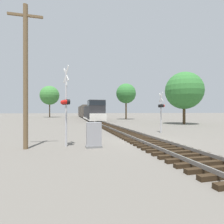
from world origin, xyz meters
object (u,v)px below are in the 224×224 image
(tree_deep_background, at_px, (50,95))
(crossing_signal_far, at_px, (161,108))
(freight_train, at_px, (86,112))
(utility_pole, at_px, (26,74))
(crossing_signal_near, at_px, (66,103))
(tree_far_right, at_px, (184,91))
(tree_mid_background, at_px, (126,94))
(relay_cabinet, at_px, (94,135))

(tree_deep_background, bearing_deg, crossing_signal_far, -72.59)
(freight_train, bearing_deg, utility_pole, -99.41)
(freight_train, distance_m, crossing_signal_far, 39.62)
(crossing_signal_near, distance_m, tree_far_right, 23.24)
(freight_train, relative_size, tree_mid_background, 5.03)
(tree_mid_background, height_order, tree_deep_background, tree_deep_background)
(tree_deep_background, bearing_deg, tree_far_right, -58.04)
(freight_train, relative_size, relay_cabinet, 32.69)
(utility_pole, bearing_deg, relay_cabinet, -7.24)
(crossing_signal_far, xyz_separation_m, tree_mid_background, (5.70, 28.22, 4.33))
(freight_train, relative_size, crossing_signal_near, 10.03)
(freight_train, xyz_separation_m, crossing_signal_far, (3.57, -39.46, 0.39))
(crossing_signal_near, height_order, relay_cabinet, crossing_signal_near)
(freight_train, bearing_deg, relay_cabinet, -94.67)
(freight_train, distance_m, crossing_signal_near, 44.44)
(utility_pole, bearing_deg, crossing_signal_near, 4.55)
(crossing_signal_far, relative_size, tree_deep_background, 0.35)
(tree_far_right, relative_size, tree_deep_background, 0.76)
(tree_mid_background, relative_size, tree_deep_background, 0.85)
(tree_deep_background, bearing_deg, relay_cabinet, -81.42)
(tree_far_right, bearing_deg, tree_deep_background, 121.96)
(crossing_signal_near, relative_size, utility_pole, 0.59)
(utility_pole, distance_m, tree_mid_background, 37.09)
(freight_train, height_order, utility_pole, utility_pole)
(crossing_signal_near, height_order, utility_pole, utility_pole)
(freight_train, relative_size, crossing_signal_far, 12.10)
(crossing_signal_far, bearing_deg, crossing_signal_near, 124.69)
(freight_train, distance_m, tree_far_right, 32.85)
(crossing_signal_near, bearing_deg, tree_deep_background, 168.70)
(tree_far_right, distance_m, tree_deep_background, 47.10)
(freight_train, xyz_separation_m, crossing_signal_near, (-5.23, -44.12, 0.54))
(crossing_signal_near, bearing_deg, tree_mid_background, 137.85)
(relay_cabinet, relative_size, tree_deep_background, 0.13)
(crossing_signal_far, height_order, utility_pole, utility_pole)
(tree_mid_background, bearing_deg, relay_cabinet, -111.10)
(utility_pole, height_order, tree_mid_background, tree_mid_background)
(crossing_signal_near, height_order, tree_deep_background, tree_deep_background)
(crossing_signal_far, height_order, relay_cabinet, crossing_signal_far)
(freight_train, distance_m, utility_pole, 44.95)
(tree_far_right, bearing_deg, relay_cabinet, -138.39)
(crossing_signal_near, bearing_deg, crossing_signal_far, 99.57)
(tree_far_right, bearing_deg, utility_pole, -144.85)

